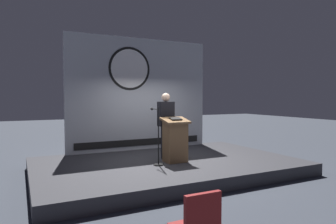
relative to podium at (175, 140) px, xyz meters
The scene contains 6 objects.
ground_plane 0.88m from the podium, 112.95° to the left, with size 40.00×40.00×0.00m, color #383D47.
stage_platform 0.74m from the podium, 112.95° to the left, with size 6.40×4.00×0.30m, color #333338.
banner_display 2.39m from the podium, 93.12° to the left, with size 4.46×0.12×3.39m.
podium is the anchor object (origin of this frame).
speaker_person 0.58m from the podium, 92.73° to the left, with size 0.40×0.26×1.71m.
microphone_stand 0.54m from the podium, 169.69° to the right, with size 0.24×0.54×1.37m.
Camera 1 is at (-3.33, -6.73, 1.90)m, focal length 31.97 mm.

